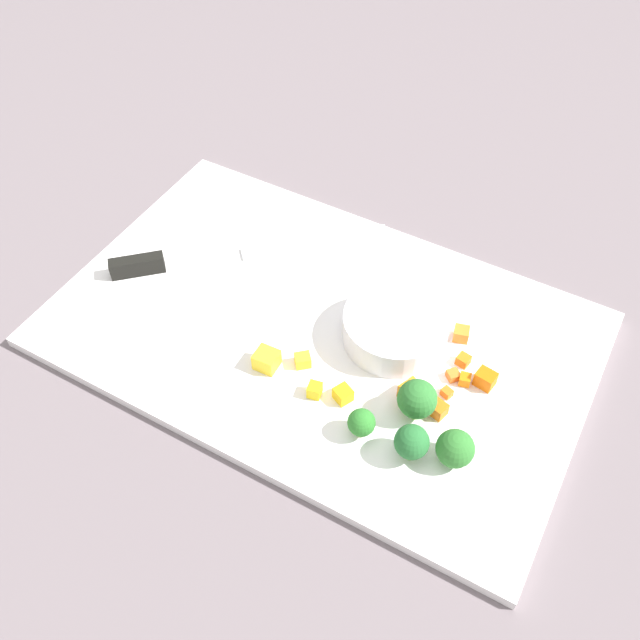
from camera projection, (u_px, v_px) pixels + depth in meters
The scene contains 20 objects.
ground_plane at pixel (320, 333), 0.76m from camera, with size 4.00×4.00×0.00m, color slate.
cutting_board at pixel (320, 330), 0.75m from camera, with size 0.55×0.35×0.01m, color white.
prep_bowl at pixel (395, 327), 0.72m from camera, with size 0.11×0.11×0.03m, color white.
chef_knife at pixel (201, 257), 0.80m from camera, with size 0.25×0.23×0.02m.
carrot_dice_0 at pixel (465, 380), 0.70m from camera, with size 0.01×0.01×0.01m, color orange.
carrot_dice_1 at pixel (447, 393), 0.69m from camera, with size 0.01×0.01×0.01m, color orange.
carrot_dice_2 at pixel (453, 375), 0.70m from camera, with size 0.01×0.01×0.01m, color orange.
carrot_dice_3 at pixel (461, 334), 0.73m from camera, with size 0.02×0.02×0.01m, color orange.
carrot_dice_4 at pixel (485, 379), 0.69m from camera, with size 0.02×0.02×0.02m, color orange.
carrot_dice_5 at pixel (411, 392), 0.68m from camera, with size 0.02×0.02×0.02m, color orange.
carrot_dice_6 at pixel (463, 360), 0.71m from camera, with size 0.01×0.01×0.01m, color orange.
carrot_dice_7 at pixel (438, 409), 0.67m from camera, with size 0.01×0.01×0.01m, color orange.
pepper_dice_0 at pixel (303, 360), 0.71m from camera, with size 0.01×0.02×0.01m, color yellow.
pepper_dice_1 at pixel (315, 390), 0.68m from camera, with size 0.01×0.01×0.01m, color yellow.
pepper_dice_2 at pixel (343, 394), 0.68m from camera, with size 0.02×0.02×0.01m, color yellow.
pepper_dice_3 at pixel (267, 360), 0.71m from camera, with size 0.02×0.02×0.02m, color yellow.
broccoli_floret_0 at pixel (361, 423), 0.65m from camera, with size 0.03×0.03×0.03m.
broccoli_floret_1 at pixel (412, 442), 0.63m from camera, with size 0.03×0.03×0.04m.
broccoli_floret_2 at pixel (417, 399), 0.66m from camera, with size 0.04×0.04×0.04m.
broccoli_floret_3 at pixel (455, 449), 0.63m from camera, with size 0.04×0.04×0.04m.
Camera 1 is at (0.24, -0.42, 0.58)m, focal length 39.65 mm.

